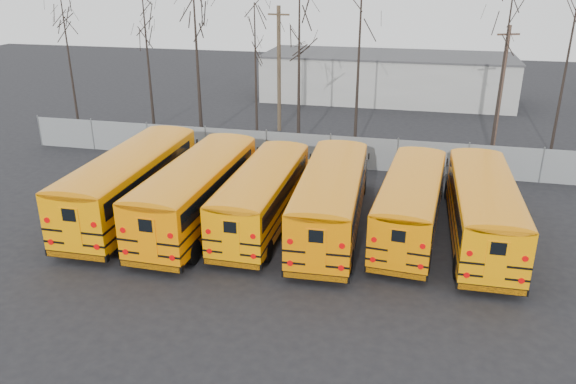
% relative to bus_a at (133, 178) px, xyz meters
% --- Properties ---
extents(ground, '(120.00, 120.00, 0.00)m').
position_rel_bus_a_xyz_m(ground, '(8.15, -2.72, -1.96)').
color(ground, black).
rests_on(ground, ground).
extents(fence, '(40.00, 0.04, 2.00)m').
position_rel_bus_a_xyz_m(fence, '(8.15, 9.28, -0.96)').
color(fence, gray).
rests_on(fence, ground).
extents(distant_building, '(22.00, 8.00, 4.00)m').
position_rel_bus_a_xyz_m(distant_building, '(10.15, 29.28, 0.04)').
color(distant_building, '#B0AFAB').
rests_on(distant_building, ground).
extents(bus_a, '(2.89, 11.99, 3.34)m').
position_rel_bus_a_xyz_m(bus_a, '(0.00, 0.00, 0.00)').
color(bus_a, black).
rests_on(bus_a, ground).
extents(bus_b, '(2.91, 11.64, 3.24)m').
position_rel_bus_a_xyz_m(bus_b, '(3.47, -0.24, -0.06)').
color(bus_b, black).
rests_on(bus_b, ground).
extents(bus_c, '(2.55, 10.65, 2.97)m').
position_rel_bus_a_xyz_m(bus_c, '(6.46, 0.29, -0.22)').
color(bus_c, black).
rests_on(bus_c, ground).
extents(bus_d, '(3.03, 11.36, 3.15)m').
position_rel_bus_a_xyz_m(bus_d, '(9.62, 0.30, -0.11)').
color(bus_d, black).
rests_on(bus_d, ground).
extents(bus_e, '(3.25, 10.68, 2.95)m').
position_rel_bus_a_xyz_m(bus_e, '(13.14, 0.95, -0.23)').
color(bus_e, black).
rests_on(bus_e, ground).
extents(bus_f, '(2.66, 11.02, 3.07)m').
position_rel_bus_a_xyz_m(bus_f, '(16.18, 0.78, -0.16)').
color(bus_f, black).
rests_on(bus_f, ground).
extents(utility_pole_left, '(1.59, 0.31, 8.92)m').
position_rel_bus_a_xyz_m(utility_pole_left, '(3.15, 16.61, 2.62)').
color(utility_pole_left, '#4C3D2B').
rests_on(utility_pole_left, ground).
extents(utility_pole_right, '(1.38, 0.67, 8.15)m').
position_rel_bus_a_xyz_m(utility_pole_right, '(18.07, 14.09, 2.23)').
color(utility_pole_right, '#4F392D').
rests_on(utility_pole_right, ground).
extents(tree_0, '(0.26, 0.26, 9.75)m').
position_rel_bus_a_xyz_m(tree_0, '(-9.93, 10.95, 2.92)').
color(tree_0, black).
rests_on(tree_0, ground).
extents(tree_1, '(0.26, 0.26, 9.70)m').
position_rel_bus_a_xyz_m(tree_1, '(-6.30, 15.11, 2.89)').
color(tree_1, black).
rests_on(tree_1, ground).
extents(tree_2, '(0.26, 0.26, 9.97)m').
position_rel_bus_a_xyz_m(tree_2, '(-1.68, 13.17, 3.03)').
color(tree_2, black).
rests_on(tree_2, ground).
extents(tree_3, '(0.26, 0.26, 9.38)m').
position_rel_bus_a_xyz_m(tree_3, '(2.79, 11.86, 2.73)').
color(tree_3, black).
rests_on(tree_3, ground).
extents(tree_4, '(0.26, 0.26, 10.28)m').
position_rel_bus_a_xyz_m(tree_4, '(5.46, 12.65, 3.18)').
color(tree_4, black).
rests_on(tree_4, ground).
extents(tree_5, '(0.26, 0.26, 12.33)m').
position_rel_bus_a_xyz_m(tree_5, '(9.24, 12.88, 4.21)').
color(tree_5, black).
rests_on(tree_5, ground).
extents(tree_6, '(0.26, 0.26, 10.85)m').
position_rel_bus_a_xyz_m(tree_6, '(17.93, 13.51, 3.47)').
color(tree_6, black).
rests_on(tree_6, ground).
extents(tree_7, '(0.26, 0.26, 12.93)m').
position_rel_bus_a_xyz_m(tree_7, '(21.86, 15.21, 4.51)').
color(tree_7, black).
rests_on(tree_7, ground).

